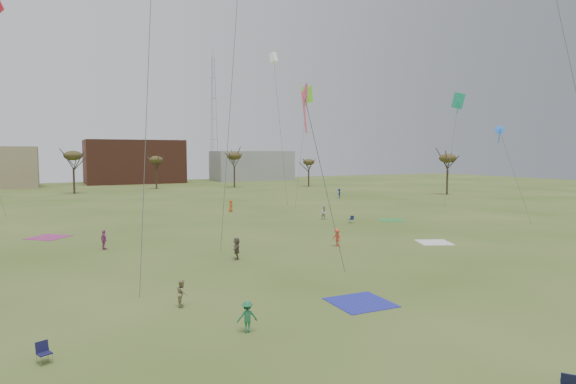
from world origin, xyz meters
name	(u,v)px	position (x,y,z in m)	size (l,w,h in m)	color
ground	(384,306)	(0.00, 0.00, 0.00)	(260.00, 260.00, 0.00)	#3A541A
flyer_near_center	(247,317)	(-8.20, -0.19, 0.76)	(0.98, 0.56, 1.51)	#246E45
spectator_fore_b	(182,293)	(-10.03, 5.01, 0.74)	(0.72, 0.56, 1.48)	#8E865A
spectator_fore_c	(237,249)	(-3.21, 14.77, 0.88)	(1.63, 0.52, 1.76)	brown
flyer_mid_b	(337,237)	(6.89, 15.86, 0.81)	(1.05, 0.60, 1.62)	#E5492B
spectator_mid_d	(104,240)	(-12.33, 23.59, 0.87)	(1.02, 0.42, 1.74)	#AF498F
spectator_mid_e	(324,212)	(14.88, 31.58, 0.89)	(0.86, 0.67, 1.77)	silver
flyer_far_b	(231,206)	(6.81, 44.39, 0.86)	(0.84, 0.55, 1.72)	#C85722
flyer_far_c	(339,193)	(31.99, 54.97, 0.91)	(1.18, 0.68, 1.83)	navy
blanket_blue	(360,303)	(-0.78, 1.12, 0.00)	(3.24, 3.24, 0.03)	#272CA9
blanket_cream	(434,243)	(16.12, 13.22, 0.00)	(2.97, 2.97, 0.03)	white
blanket_plum	(49,237)	(-16.72, 32.58, 0.00)	(3.33, 3.33, 0.03)	#9D3071
blanket_olive	(392,220)	(22.11, 27.11, 0.00)	(3.01, 3.01, 0.03)	green
camp_chair_left	(44,357)	(-16.83, 0.29, 0.26)	(0.66, 0.69, 0.87)	#16153C
camp_chair_right	(351,221)	(16.18, 27.39, 0.26)	(0.69, 0.66, 0.87)	#151C3C
kites_aloft	(268,43)	(2.87, 22.22, 19.10)	(75.63, 49.56, 27.63)	red
tree_line	(125,160)	(-2.85, 79.12, 7.09)	(117.44, 49.32, 8.91)	#3A2B1E
building_brick	(134,162)	(5.00, 120.00, 6.00)	(26.00, 16.00, 12.00)	brown
building_grey	(252,166)	(40.00, 118.00, 4.50)	(24.00, 12.00, 9.00)	gray
radio_tower	(213,118)	(30.00, 125.00, 19.21)	(1.51, 1.72, 41.00)	#9EA3A8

